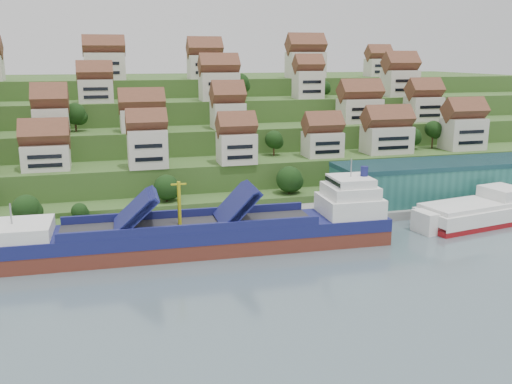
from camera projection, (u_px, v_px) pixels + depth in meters
name	position (u px, v px, depth m)	size (l,w,h in m)	color
ground	(276.00, 243.00, 121.42)	(300.00, 300.00, 0.00)	slate
quay	(335.00, 213.00, 140.38)	(180.00, 14.00, 2.20)	gray
hillside	(195.00, 132.00, 215.97)	(260.00, 128.00, 31.00)	#2D4C1E
hillside_village	(216.00, 105.00, 172.21)	(156.30, 64.98, 29.03)	beige
hillside_trees	(206.00, 148.00, 153.77)	(139.92, 62.26, 30.12)	#183812
warehouse	(447.00, 180.00, 149.10)	(60.00, 15.00, 10.00)	#25665E
flagpole	(337.00, 195.00, 133.86)	(1.28, 0.16, 8.00)	gray
cargo_ship	(211.00, 234.00, 116.49)	(79.35, 14.84, 17.53)	maroon
second_ship	(480.00, 212.00, 135.09)	(32.04, 16.66, 8.84)	maroon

